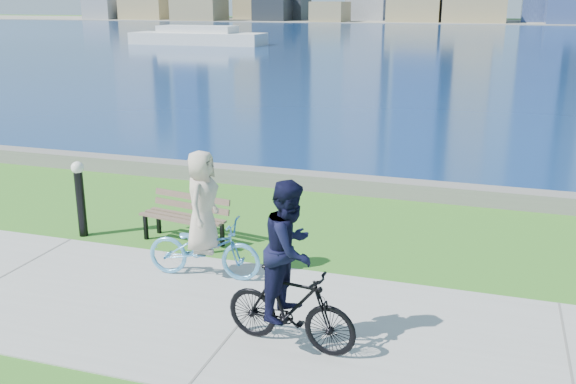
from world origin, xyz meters
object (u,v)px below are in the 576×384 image
object	(u,v)px
park_bench	(186,214)
cyclist_man	(290,279)
bollard_lamp	(80,194)
cyclist_woman	(203,231)

from	to	relation	value
park_bench	cyclist_man	world-z (taller)	cyclist_man
bollard_lamp	cyclist_woman	size ratio (longest dim) A/B	0.70
park_bench	bollard_lamp	distance (m)	1.94
cyclist_woman	cyclist_man	xyz separation A→B (m)	(1.86, -1.55, 0.15)
cyclist_woman	cyclist_man	distance (m)	2.43
bollard_lamp	cyclist_woman	world-z (taller)	cyclist_woman
bollard_lamp	cyclist_woman	distance (m)	3.02
park_bench	cyclist_woman	xyz separation A→B (m)	(0.97, -1.32, 0.25)
cyclist_woman	bollard_lamp	bearing A→B (deg)	65.63
cyclist_man	cyclist_woman	bearing A→B (deg)	58.17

